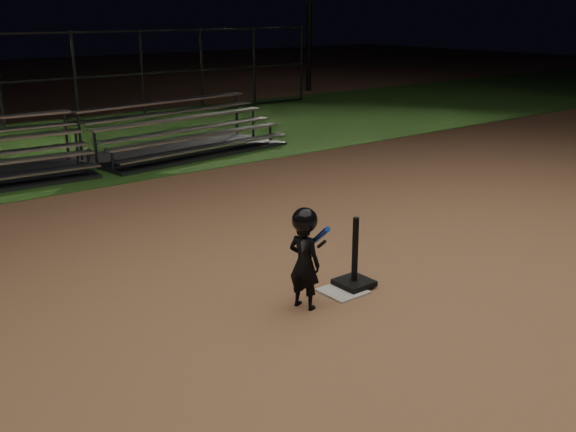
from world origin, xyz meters
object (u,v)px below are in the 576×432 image
object	(u,v)px
bleacher_right	(184,142)
batting_tee	(354,273)
home_plate	(343,291)
child_batter	(305,255)

from	to	relation	value
bleacher_right	batting_tee	bearing A→B (deg)	-112.60
bleacher_right	home_plate	bearing A→B (deg)	-113.89
bleacher_right	child_batter	bearing A→B (deg)	-117.69
home_plate	bleacher_right	bearing A→B (deg)	73.07
home_plate	batting_tee	distance (m)	0.26
batting_tee	child_batter	world-z (taller)	child_batter
home_plate	bleacher_right	distance (m)	8.12
child_batter	home_plate	bearing A→B (deg)	-105.83
child_batter	bleacher_right	size ratio (longest dim) A/B	0.24
batting_tee	bleacher_right	size ratio (longest dim) A/B	0.17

